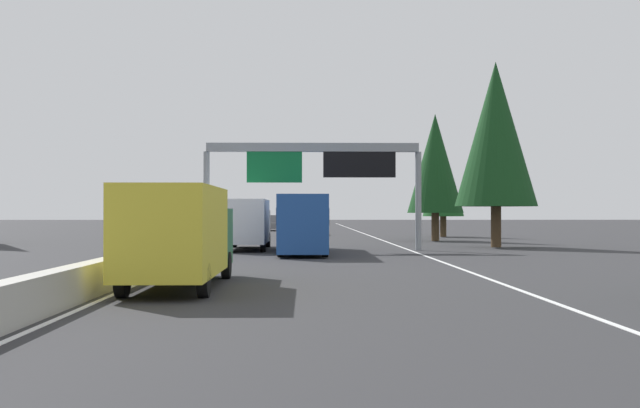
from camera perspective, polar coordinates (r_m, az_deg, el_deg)
ground_plane at (r=63.10m, az=-6.04°, el=-2.62°), size 320.00×320.00×0.00m
median_barrier at (r=83.04m, az=-5.06°, el=-1.82°), size 180.00×0.56×0.90m
shoulder_stripe_right at (r=73.11m, az=3.68°, el=-2.34°), size 160.00×0.16×0.01m
shoulder_stripe_median at (r=73.04m, az=-5.17°, el=-2.34°), size 160.00×0.16×0.01m
sign_gantry_overhead at (r=45.12m, az=-0.32°, el=2.88°), size 0.50×12.68×6.24m
box_truck_far_left at (r=23.24m, az=-10.27°, el=-2.11°), size 8.50×2.40×2.95m
bus_near_right at (r=42.49m, az=-1.26°, el=-1.29°), size 11.50×2.55×3.10m
minivan_distant_a at (r=76.64m, az=-0.95°, el=-1.55°), size 5.00×1.95×1.69m
pickup_distant_b at (r=93.46m, az=-3.48°, el=-1.40°), size 5.60×2.00×1.86m
sedan_far_right at (r=98.64m, az=-1.25°, el=-1.49°), size 4.40×1.80×1.47m
sedan_far_center at (r=104.98m, az=-3.21°, el=-1.44°), size 4.40×1.80×1.47m
sedan_mid_left at (r=108.20m, az=-1.03°, el=-1.42°), size 4.40×1.80×1.47m
box_truck_near_center at (r=46.20m, az=-5.34°, el=-1.36°), size 8.50×2.40×2.95m
oncoming_near at (r=89.35m, az=-8.87°, el=-1.58°), size 4.40×1.80×1.47m
oncoming_far at (r=74.07m, az=-7.66°, el=-1.79°), size 4.40×1.80×1.47m
conifer_right_near at (r=50.69m, az=12.78°, el=5.02°), size 5.19×5.19×11.81m
conifer_right_mid at (r=60.79m, az=8.45°, el=2.95°), size 4.33×4.33×9.85m
conifer_right_far at (r=70.82m, az=9.03°, el=1.75°), size 3.71×3.71×8.43m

